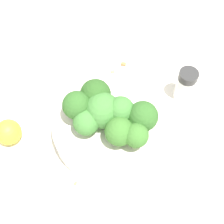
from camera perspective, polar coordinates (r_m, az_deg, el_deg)
name	(u,v)px	position (r m, az deg, el deg)	size (l,w,h in m)	color
ground_plane	(112,131)	(0.56, 0.00, -3.49)	(3.00, 3.00, 0.00)	silver
bowl	(112,126)	(0.54, 0.00, -2.63)	(0.20, 0.20, 0.04)	silver
broccoli_floret_0	(102,111)	(0.50, -1.78, 0.27)	(0.06, 0.06, 0.06)	#8EB770
broccoli_floret_1	(95,95)	(0.51, -3.04, 3.15)	(0.05, 0.05, 0.06)	#8EB770
broccoli_floret_2	(77,106)	(0.50, -6.45, 1.11)	(0.05, 0.05, 0.06)	#7A9E5B
broccoli_floret_3	(119,132)	(0.48, 1.35, -3.63)	(0.05, 0.05, 0.05)	#84AD66
broccoli_floret_4	(143,117)	(0.49, 5.64, -0.85)	(0.05, 0.05, 0.06)	#8EB770
broccoli_floret_5	(136,136)	(0.48, 4.46, -4.38)	(0.04, 0.04, 0.05)	#84AD66
broccoli_floret_6	(86,122)	(0.49, -4.71, -1.90)	(0.04, 0.04, 0.05)	#7A9E5B
broccoli_floret_7	(121,110)	(0.49, 1.61, 0.32)	(0.04, 0.04, 0.06)	#84AD66
pepper_shaker	(185,85)	(0.58, 13.27, 4.88)	(0.03, 0.03, 0.07)	silver
lemon_wedge	(8,132)	(0.56, -18.41, -3.49)	(0.04, 0.04, 0.04)	yellow
almond_crumb_0	(113,71)	(0.62, 0.13, 7.47)	(0.01, 0.01, 0.01)	tan
almond_crumb_1	(124,63)	(0.63, 2.12, 8.88)	(0.01, 0.01, 0.01)	olive
almond_crumb_2	(75,183)	(0.52, -6.75, -12.80)	(0.01, 0.00, 0.01)	#AD7F4C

